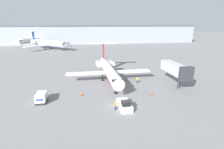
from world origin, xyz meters
TOP-DOWN VIEW (x-y plane):
  - ground_plane at (0.00, 0.00)m, footprint 600.00×600.00m
  - terminal_building at (0.00, 120.00)m, footprint 180.00×16.80m
  - airplane_main at (-0.10, 16.99)m, footprint 23.66×24.77m
  - pushback_tug at (0.20, -0.24)m, footprint 2.19×4.84m
  - luggage_cart at (-16.12, 5.49)m, footprint 1.94×3.47m
  - worker_near_tug at (-1.62, -0.65)m, footprint 0.40×0.25m
  - worker_by_wing at (7.35, 13.75)m, footprint 0.40×0.24m
  - traffic_cone_left at (-7.94, 7.75)m, footprint 0.70×0.70m
  - traffic_cone_right at (7.94, 5.34)m, footprint 0.65×0.65m
  - airplane_parked_far_left at (-27.63, 87.65)m, footprint 29.29×28.40m
  - airplane_parked_far_right at (-41.11, 110.49)m, footprint 30.01×31.97m
  - jet_bridge at (16.32, 10.09)m, footprint 3.20×11.33m

SIDE VIEW (x-z plane):
  - ground_plane at x=0.00m, z-range 0.00..0.00m
  - traffic_cone_right at x=7.94m, z-range -0.02..0.61m
  - traffic_cone_left at x=-7.94m, z-range -0.02..0.68m
  - pushback_tug at x=0.20m, z-range -0.24..1.64m
  - worker_by_wing at x=7.35m, z-range 0.04..1.72m
  - worker_near_tug at x=-1.62m, z-range 0.05..1.84m
  - luggage_cart at x=-16.12m, z-range 0.00..1.97m
  - airplane_main at x=-0.10m, z-range -1.58..8.13m
  - airplane_parked_far_left at x=-27.63m, z-range -1.65..9.19m
  - airplane_parked_far_right at x=-41.11m, z-range -1.41..10.03m
  - jet_bridge at x=16.32m, z-range 1.35..7.54m
  - terminal_building at x=0.00m, z-range 0.03..15.05m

